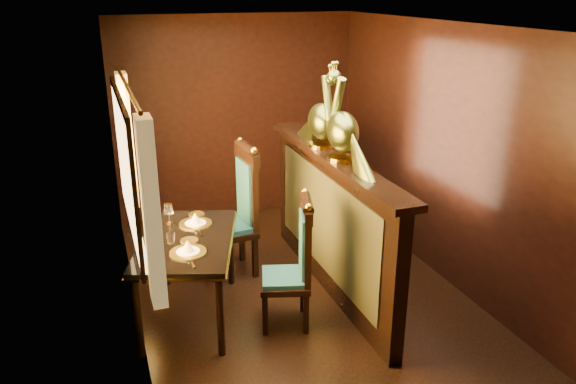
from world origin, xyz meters
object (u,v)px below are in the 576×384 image
dining_table (187,246)px  chair_right (240,206)px  chair_left (298,259)px  peacock_right (322,105)px  peacock_left (343,114)px

dining_table → chair_right: chair_right is taller
dining_table → chair_right: (0.67, 0.69, 0.02)m
chair_left → peacock_right: bearing=71.5°
dining_table → chair_right: 0.96m
chair_left → peacock_right: peacock_right is taller
chair_right → peacock_right: bearing=-32.4°
chair_left → peacock_left: bearing=44.7°
dining_table → peacock_left: bearing=12.1°
chair_left → chair_right: chair_right is taller
dining_table → peacock_right: peacock_right is taller
chair_left → chair_right: bearing=116.5°
chair_left → chair_right: size_ratio=0.87×
chair_right → peacock_left: bearing=-54.0°
peacock_left → dining_table: bearing=174.0°
chair_right → peacock_right: peacock_right is taller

